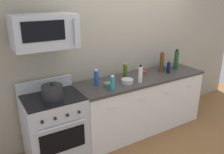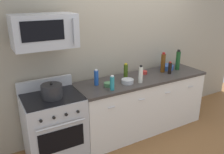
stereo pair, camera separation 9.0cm
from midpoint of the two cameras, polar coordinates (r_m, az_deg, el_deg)
The scene contains 17 objects.
ground_plane at distance 4.13m, azimuth 6.20°, elevation -12.14°, with size 6.33×6.33×0.00m, color brown.
back_wall at distance 3.93m, azimuth 3.27°, elevation 7.61°, with size 5.28×0.10×2.70m, color #9E937F.
counter_unit at distance 3.91m, azimuth 6.45°, elevation -6.39°, with size 2.19×0.66×0.92m.
range_oven at distance 3.31m, azimuth -14.65°, elevation -11.85°, with size 0.76×0.69×1.07m.
microwave at distance 2.92m, azimuth -17.07°, elevation 10.64°, with size 0.74×0.44×0.40m.
bottle_vinegar_white at distance 3.47m, azimuth 6.22°, elevation 0.70°, with size 0.06×0.06×0.27m.
bottle_soy_sauce_dark at distance 3.96m, azimuth 13.04°, elevation 2.26°, with size 0.06×0.06×0.21m.
bottle_olive_oil at distance 3.63m, azimuth 2.53°, elevation 1.46°, with size 0.06×0.06×0.24m.
bottle_dish_soap at distance 3.18m, azimuth -0.67°, elevation -1.50°, with size 0.06×0.06×0.21m.
bottle_soda_blue at distance 3.35m, azimuth -4.64°, elevation -0.18°, with size 0.06×0.06×0.24m.
bottle_wine_green at distance 4.21m, azimuth 14.85°, elevation 4.10°, with size 0.08×0.08×0.35m.
bottle_wine_amber at distance 4.01m, azimuth 11.44°, elevation 3.51°, with size 0.07×0.07×0.34m.
bowl_blue_mixing at distance 4.21m, azimuth 12.31°, elevation 2.52°, with size 0.23×0.23×0.08m.
bowl_steel_prep at distance 3.45m, azimuth 3.01°, elevation -0.97°, with size 0.18×0.18×0.06m.
bowl_green_glaze at distance 3.32m, azimuth -1.67°, elevation -1.84°, with size 0.13×0.13×0.06m.
bowl_red_small at distance 3.90m, azimuth 6.91°, elevation 1.23°, with size 0.11×0.11×0.05m.
stockpot at distance 3.03m, azimuth -15.21°, elevation -3.53°, with size 0.26×0.26×0.21m.
Camera 1 is at (-2.23, -2.73, 2.16)m, focal length 37.35 mm.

